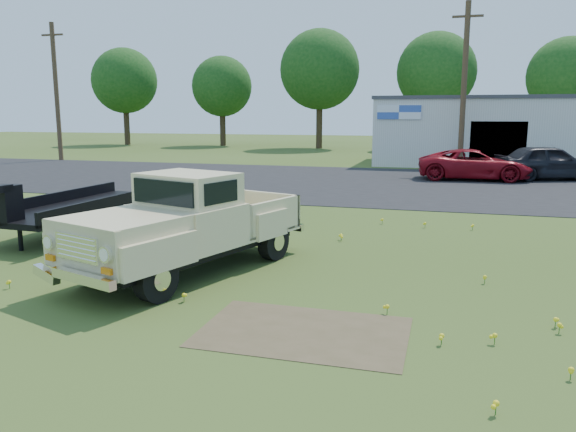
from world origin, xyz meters
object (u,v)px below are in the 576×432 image
(flatbed_trailer, at_px, (82,203))
(dark_sedan, at_px, (548,162))
(vintage_pickup_truck, at_px, (189,223))
(red_pickup, at_px, (474,165))

(flatbed_trailer, height_order, dark_sedan, dark_sedan)
(vintage_pickup_truck, relative_size, flatbed_trailer, 0.95)
(flatbed_trailer, bearing_deg, red_pickup, 58.54)
(flatbed_trailer, bearing_deg, vintage_pickup_truck, -28.46)
(vintage_pickup_truck, relative_size, dark_sedan, 1.13)
(vintage_pickup_truck, xyz_separation_m, flatbed_trailer, (-4.45, 2.71, -0.21))
(flatbed_trailer, relative_size, dark_sedan, 1.19)
(vintage_pickup_truck, xyz_separation_m, dark_sedan, (9.47, 19.14, -0.17))
(flatbed_trailer, height_order, red_pickup, flatbed_trailer)
(red_pickup, bearing_deg, flatbed_trailer, 142.93)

